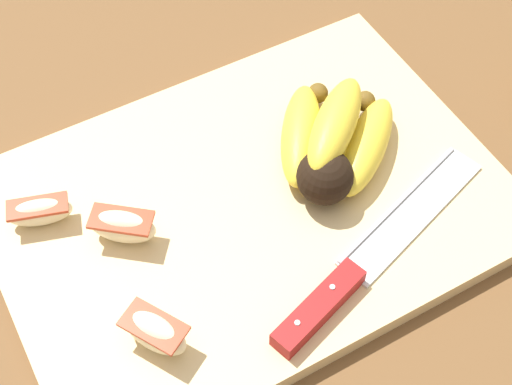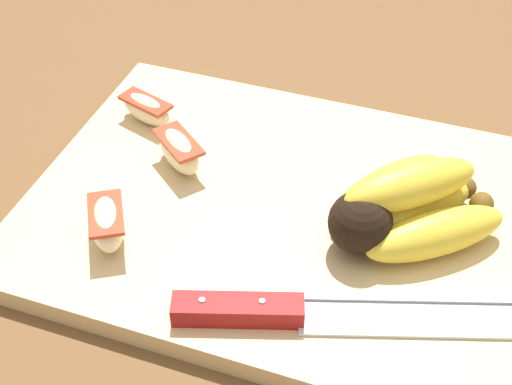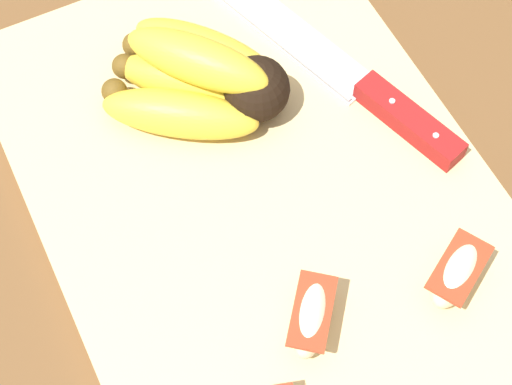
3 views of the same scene
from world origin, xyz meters
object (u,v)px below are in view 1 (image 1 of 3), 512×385
at_px(banana_bunch, 333,142).
at_px(apple_wedge_middle, 121,224).
at_px(chefs_knife, 350,274).
at_px(apple_wedge_near, 39,212).
at_px(apple_wedge_far, 155,332).

height_order(banana_bunch, apple_wedge_middle, banana_bunch).
bearing_deg(chefs_knife, apple_wedge_near, 138.86).
relative_size(banana_bunch, apple_wedge_middle, 2.53).
distance_m(banana_bunch, apple_wedge_near, 0.28).
distance_m(apple_wedge_middle, apple_wedge_far, 0.11).
height_order(apple_wedge_near, apple_wedge_middle, apple_wedge_middle).
relative_size(chefs_knife, apple_wedge_middle, 4.36).
bearing_deg(apple_wedge_middle, apple_wedge_near, 139.78).
bearing_deg(apple_wedge_far, apple_wedge_near, 104.61).
relative_size(banana_bunch, apple_wedge_near, 2.54).
height_order(banana_bunch, apple_wedge_far, banana_bunch).
distance_m(apple_wedge_near, apple_wedge_far, 0.17).
xyz_separation_m(apple_wedge_middle, apple_wedge_far, (-0.02, -0.11, 0.00)).
xyz_separation_m(apple_wedge_near, apple_wedge_far, (0.04, -0.16, 0.00)).
bearing_deg(chefs_knife, apple_wedge_far, 171.26).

